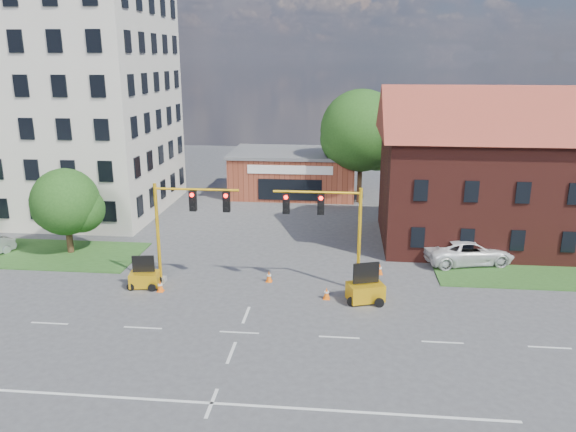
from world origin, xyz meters
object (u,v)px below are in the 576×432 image
object	(u,v)px
signal_mast_west	(184,222)
trailer_east	(365,290)
signal_mast_east	(331,226)
pickup_white	(468,251)
trailer_west	(144,278)

from	to	relation	value
signal_mast_west	trailer_east	xyz separation A→B (m)	(10.75, -1.61, -3.23)
signal_mast_west	signal_mast_east	xyz separation A→B (m)	(8.71, 0.00, 0.00)
signal_mast_west	signal_mast_east	world-z (taller)	same
trailer_east	pickup_white	distance (m)	9.85
signal_mast_west	trailer_east	distance (m)	11.34
signal_mast_east	trailer_west	world-z (taller)	signal_mast_east
signal_mast_west	pickup_white	xyz separation A→B (m)	(17.77, 5.29, -3.09)
signal_mast_east	trailer_west	distance (m)	11.59
signal_mast_east	trailer_east	xyz separation A→B (m)	(2.04, -1.61, -3.23)
signal_mast_west	signal_mast_east	distance (m)	8.71
signal_mast_east	pickup_white	distance (m)	10.94
signal_mast_west	signal_mast_east	size ratio (longest dim) A/B	1.00
pickup_white	trailer_east	bearing A→B (deg)	121.00
trailer_east	signal_mast_east	bearing A→B (deg)	122.13
trailer_west	signal_mast_east	bearing A→B (deg)	-4.33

